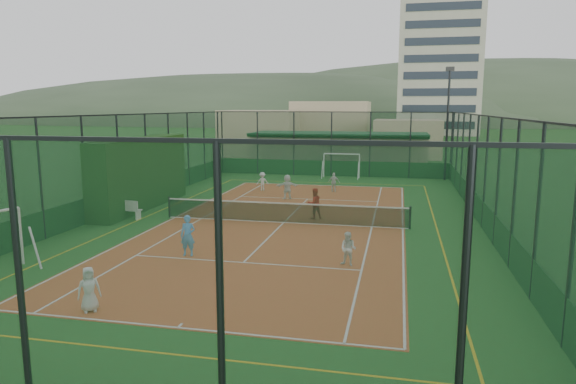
# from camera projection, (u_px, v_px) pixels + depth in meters

# --- Properties ---
(ground) EXTENTS (300.00, 300.00, 0.00)m
(ground) POSITION_uv_depth(u_px,v_px,m) (284.00, 223.00, 24.15)
(ground) COLOR #2A591E
(ground) RESTS_ON ground
(court_slab) EXTENTS (11.17, 23.97, 0.01)m
(court_slab) POSITION_uv_depth(u_px,v_px,m) (284.00, 223.00, 24.15)
(court_slab) COLOR #B34527
(court_slab) RESTS_ON ground
(tennis_net) EXTENTS (11.67, 0.12, 1.06)m
(tennis_net) POSITION_uv_depth(u_px,v_px,m) (284.00, 212.00, 24.06)
(tennis_net) COLOR black
(tennis_net) RESTS_ON ground
(perimeter_fence) EXTENTS (18.12, 34.12, 5.00)m
(perimeter_fence) POSITION_uv_depth(u_px,v_px,m) (284.00, 170.00, 23.74)
(perimeter_fence) COLOR black
(perimeter_fence) RESTS_ON ground
(floodlight_ne) EXTENTS (0.60, 0.26, 8.25)m
(floodlight_ne) POSITION_uv_depth(u_px,v_px,m) (447.00, 124.00, 37.67)
(floodlight_ne) COLOR black
(floodlight_ne) RESTS_ON ground
(clubhouse) EXTENTS (15.20, 7.20, 3.15)m
(clubhouse) POSITION_uv_depth(u_px,v_px,m) (339.00, 151.00, 45.09)
(clubhouse) COLOR tan
(clubhouse) RESTS_ON ground
(apartment_tower) EXTENTS (15.00, 12.00, 30.00)m
(apartment_tower) POSITION_uv_depth(u_px,v_px,m) (439.00, 56.00, 98.20)
(apartment_tower) COLOR beige
(apartment_tower) RESTS_ON ground
(distant_hills) EXTENTS (200.00, 60.00, 24.00)m
(distant_hills) POSITION_uv_depth(u_px,v_px,m) (384.00, 123.00, 168.73)
(distant_hills) COLOR #384C33
(distant_hills) RESTS_ON ground
(hedge_left) EXTENTS (1.29, 8.60, 3.76)m
(hedge_left) POSITION_uv_depth(u_px,v_px,m) (141.00, 173.00, 27.49)
(hedge_left) COLOR black
(hedge_left) RESTS_ON ground
(white_bench) EXTENTS (1.78, 0.70, 0.97)m
(white_bench) POSITION_uv_depth(u_px,v_px,m) (125.00, 209.00, 25.03)
(white_bench) COLOR white
(white_bench) RESTS_ON ground
(futsal_goal_far) EXTENTS (2.84, 0.87, 1.82)m
(futsal_goal_far) POSITION_uv_depth(u_px,v_px,m) (341.00, 166.00, 39.37)
(futsal_goal_far) COLOR white
(futsal_goal_far) RESTS_ON ground
(child_near_left) EXTENTS (0.71, 0.67, 1.22)m
(child_near_left) POSITION_uv_depth(u_px,v_px,m) (89.00, 289.00, 13.62)
(child_near_left) COLOR white
(child_near_left) RESTS_ON court_slab
(child_near_mid) EXTENTS (0.58, 0.41, 1.50)m
(child_near_mid) POSITION_uv_depth(u_px,v_px,m) (188.00, 236.00, 18.72)
(child_near_mid) COLOR #519CE6
(child_near_mid) RESTS_ON court_slab
(child_near_right) EXTENTS (0.68, 0.60, 1.18)m
(child_near_right) POSITION_uv_depth(u_px,v_px,m) (348.00, 249.00, 17.55)
(child_near_right) COLOR white
(child_near_right) RESTS_ON court_slab
(child_far_left) EXTENTS (0.87, 0.66, 1.20)m
(child_far_left) POSITION_uv_depth(u_px,v_px,m) (262.00, 181.00, 33.26)
(child_far_left) COLOR white
(child_far_left) RESTS_ON court_slab
(child_far_right) EXTENTS (0.73, 0.32, 1.24)m
(child_far_right) POSITION_uv_depth(u_px,v_px,m) (334.00, 182.00, 32.83)
(child_far_right) COLOR silver
(child_far_right) RESTS_ON court_slab
(child_far_back) EXTENTS (1.41, 0.85, 1.45)m
(child_far_back) POSITION_uv_depth(u_px,v_px,m) (287.00, 187.00, 30.28)
(child_far_back) COLOR white
(child_far_back) RESTS_ON court_slab
(coach) EXTENTS (0.92, 0.88, 1.50)m
(coach) POSITION_uv_depth(u_px,v_px,m) (314.00, 203.00, 24.91)
(coach) COLOR red
(coach) RESTS_ON court_slab
(tennis_balls) EXTENTS (5.07, 1.64, 0.07)m
(tennis_balls) POSITION_uv_depth(u_px,v_px,m) (281.00, 216.00, 25.53)
(tennis_balls) COLOR #CCE033
(tennis_balls) RESTS_ON court_slab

